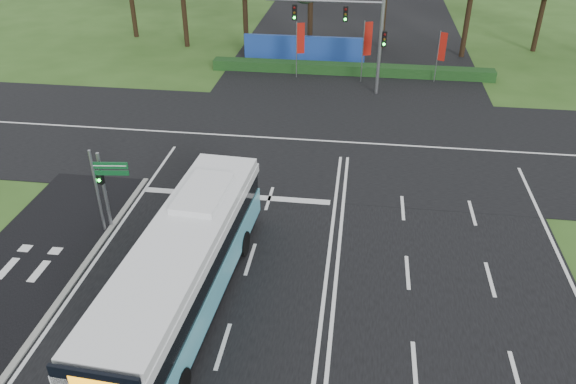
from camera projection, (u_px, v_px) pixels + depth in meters
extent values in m
plane|color=#2E501A|center=(328.00, 266.00, 23.52)|extent=(120.00, 120.00, 0.00)
cube|color=black|center=(328.00, 266.00, 23.51)|extent=(20.00, 120.00, 0.04)
cube|color=black|center=(342.00, 142.00, 33.72)|extent=(120.00, 14.00, 0.05)
cube|color=black|center=(10.00, 286.00, 22.40)|extent=(5.00, 18.00, 0.06)
cube|color=gray|center=(66.00, 291.00, 22.10)|extent=(0.25, 18.00, 0.12)
cube|color=#5AB9D0|center=(186.00, 283.00, 20.85)|extent=(3.37, 12.83, 1.16)
cube|color=black|center=(187.00, 294.00, 21.12)|extent=(3.34, 12.77, 0.32)
cube|color=black|center=(183.00, 261.00, 20.31)|extent=(3.26, 12.64, 1.01)
cube|color=white|center=(181.00, 247.00, 19.98)|extent=(3.37, 12.83, 0.37)
cube|color=white|center=(180.00, 238.00, 19.79)|extent=(3.29, 12.32, 0.37)
cube|color=white|center=(203.00, 193.00, 21.86)|extent=(1.87, 3.27, 0.26)
cube|color=orange|center=(95.00, 384.00, 14.57)|extent=(1.48, 0.15, 0.37)
cylinder|color=black|center=(188.00, 237.00, 24.39)|extent=(0.36, 1.12, 1.10)
cylinder|color=black|center=(244.00, 244.00, 23.98)|extent=(0.36, 1.12, 1.10)
cylinder|color=black|center=(107.00, 373.00, 17.97)|extent=(0.36, 1.12, 1.10)
cylinder|color=gray|center=(105.00, 191.00, 25.11)|extent=(0.15, 0.15, 3.82)
cube|color=black|center=(100.00, 179.00, 24.60)|extent=(0.35, 0.28, 0.44)
sphere|color=#19F233|center=(99.00, 180.00, 24.51)|extent=(0.15, 0.15, 0.15)
cylinder|color=gray|center=(97.00, 192.00, 24.74)|extent=(0.12, 0.12, 4.12)
cube|color=#0D4920|center=(110.00, 165.00, 24.04)|extent=(1.54, 0.23, 0.31)
cube|color=#0D4920|center=(111.00, 173.00, 24.22)|extent=(1.54, 0.23, 0.23)
cube|color=white|center=(110.00, 166.00, 24.01)|extent=(1.43, 0.17, 0.04)
cylinder|color=gray|center=(297.00, 50.00, 42.57)|extent=(0.07, 0.07, 4.30)
cube|color=#9A150D|center=(301.00, 38.00, 42.14)|extent=(0.56, 0.19, 2.30)
cylinder|color=gray|center=(363.00, 52.00, 41.61)|extent=(0.07, 0.07, 4.63)
cube|color=#9A150D|center=(368.00, 39.00, 41.18)|extent=(0.59, 0.27, 2.47)
cylinder|color=gray|center=(437.00, 57.00, 41.79)|extent=(0.06, 0.06, 3.91)
cube|color=#9A150D|center=(443.00, 47.00, 41.23)|extent=(0.49, 0.25, 2.08)
cylinder|color=gray|center=(380.00, 46.00, 38.93)|extent=(0.24, 0.24, 7.00)
cylinder|color=gray|center=(324.00, 1.00, 37.91)|extent=(8.00, 0.16, 0.16)
cube|color=black|center=(346.00, 14.00, 38.14)|extent=(0.32, 0.28, 1.05)
cube|color=black|center=(295.00, 12.00, 38.55)|extent=(0.32, 0.28, 1.05)
cube|color=black|center=(384.00, 39.00, 38.65)|extent=(0.32, 0.28, 1.05)
cube|color=black|center=(351.00, 69.00, 44.16)|extent=(22.00, 1.20, 0.80)
cube|color=navy|center=(304.00, 49.00, 46.38)|extent=(10.00, 0.30, 2.20)
cylinder|color=black|center=(245.00, 5.00, 47.79)|extent=(0.44, 0.44, 7.92)
cylinder|color=black|center=(310.00, 13.00, 47.06)|extent=(0.44, 0.44, 7.01)
cylinder|color=black|center=(384.00, 6.00, 48.60)|extent=(0.44, 0.44, 7.36)
cylinder|color=black|center=(469.00, 8.00, 46.13)|extent=(0.44, 0.44, 8.17)
cylinder|color=black|center=(543.00, 7.00, 47.74)|extent=(0.44, 0.44, 7.63)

